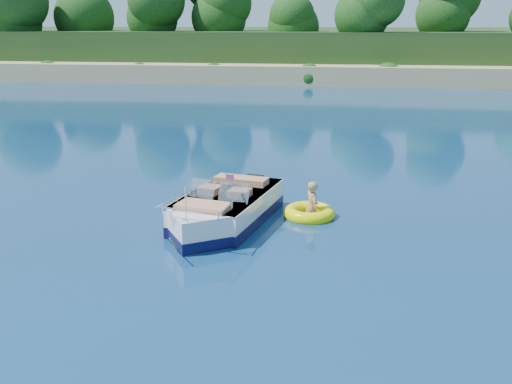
# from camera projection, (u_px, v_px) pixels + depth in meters

# --- Properties ---
(ground) EXTENTS (160.00, 160.00, 0.00)m
(ground) POSITION_uv_depth(u_px,v_px,m) (152.00, 260.00, 11.93)
(ground) COLOR #0B264F
(ground) RESTS_ON ground
(shoreline) EXTENTS (170.00, 59.00, 6.00)m
(shoreline) POSITION_uv_depth(u_px,v_px,m) (309.00, 54.00, 72.17)
(shoreline) COLOR #948156
(shoreline) RESTS_ON ground
(treeline) EXTENTS (150.00, 7.12, 8.19)m
(treeline) POSITION_uv_depth(u_px,v_px,m) (298.00, 13.00, 49.26)
(treeline) COLOR black
(treeline) RESTS_ON ground
(motorboat) EXTENTS (2.48, 4.99, 1.68)m
(motorboat) POSITION_uv_depth(u_px,v_px,m) (223.00, 212.00, 13.89)
(motorboat) COLOR white
(motorboat) RESTS_ON ground
(tow_tube) EXTENTS (1.60, 1.60, 0.35)m
(tow_tube) POSITION_uv_depth(u_px,v_px,m) (309.00, 213.00, 14.56)
(tow_tube) COLOR #FFFE03
(tow_tube) RESTS_ON ground
(boy) EXTENTS (0.65, 0.83, 1.49)m
(boy) POSITION_uv_depth(u_px,v_px,m) (311.00, 216.00, 14.62)
(boy) COLOR tan
(boy) RESTS_ON ground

